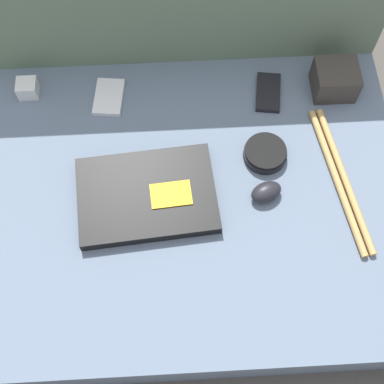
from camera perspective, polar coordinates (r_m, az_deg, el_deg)
The scene contains 11 objects.
ground_plane at distance 1.32m, azimuth -0.00°, elevation -2.79°, with size 8.00×8.00×0.00m, color #4C4742.
couch_seat at distance 1.26m, azimuth -0.00°, elevation -1.65°, with size 0.97×0.76×0.13m.
couch_backrest at distance 1.39m, azimuth -1.14°, elevation 19.70°, with size 0.97×0.20×0.47m.
laptop at distance 1.19m, azimuth -4.82°, elevation -0.42°, with size 0.32×0.24×0.03m.
computer_mouse at distance 1.20m, azimuth 7.92°, elevation -0.00°, with size 0.08×0.07×0.04m.
speaker_puck at distance 1.25m, azimuth 7.81°, elevation 4.12°, with size 0.10×0.10×0.03m.
phone_silver at distance 1.35m, azimuth 8.13°, elevation 10.47°, with size 0.07×0.12×0.01m.
phone_black at distance 1.35m, azimuth -8.86°, elevation 9.96°, with size 0.08×0.11×0.01m.
camera_pouch at distance 1.37m, azimuth 15.01°, elevation 11.49°, with size 0.10×0.09×0.07m.
charger_brick at distance 1.39m, azimuth -17.14°, elevation 10.53°, with size 0.05×0.05×0.04m.
drumstick_pair at distance 1.26m, azimuth 15.58°, elevation 1.33°, with size 0.09×0.37×0.02m.
Camera 1 is at (-0.03, -0.51, 1.22)m, focal length 50.00 mm.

